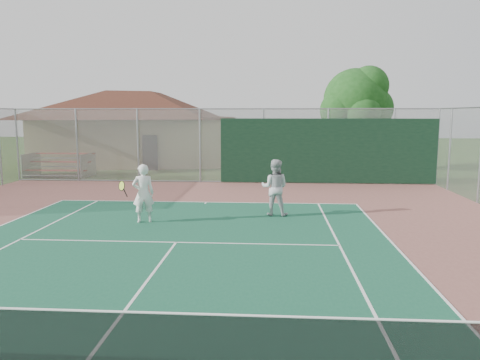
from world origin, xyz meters
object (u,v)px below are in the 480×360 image
at_px(tree, 357,103).
at_px(player_white_front, 143,194).
at_px(clubhouse, 136,120).
at_px(bleachers, 59,164).
at_px(player_grey_back, 275,188).

bearing_deg(tree, player_white_front, -122.36).
bearing_deg(clubhouse, bleachers, -118.79).
height_order(player_white_front, player_grey_back, player_grey_back).
bearing_deg(player_grey_back, player_white_front, 26.42).
bearing_deg(player_grey_back, tree, -101.93).
bearing_deg(player_white_front, bleachers, -72.24).
xyz_separation_m(clubhouse, bleachers, (-2.13, -6.85, -2.19)).
xyz_separation_m(tree, player_white_front, (-8.62, -13.61, -3.01)).
bearing_deg(player_grey_back, clubhouse, -51.04).
bearing_deg(bleachers, player_white_front, -53.93).
relative_size(tree, player_white_front, 3.36).
height_order(tree, player_grey_back, tree).
distance_m(clubhouse, tree, 14.20).
relative_size(clubhouse, tree, 2.43).
distance_m(clubhouse, player_white_front, 17.77).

